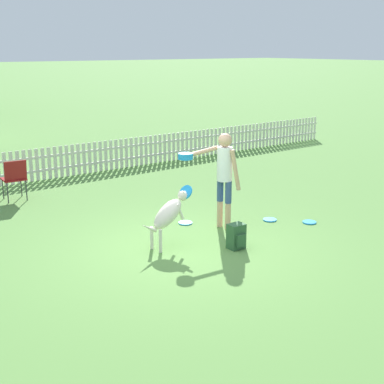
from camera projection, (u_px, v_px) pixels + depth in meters
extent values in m
plane|color=#5B8C42|center=(180.00, 250.00, 8.86)|extent=(240.00, 240.00, 0.00)
cylinder|color=tan|center=(228.00, 216.00, 9.81)|extent=(0.11, 0.11, 0.50)
cylinder|color=#334C7A|center=(228.00, 192.00, 9.69)|extent=(0.12, 0.12, 0.41)
cylinder|color=tan|center=(220.00, 214.00, 9.95)|extent=(0.11, 0.11, 0.50)
cylinder|color=#334C7A|center=(220.00, 190.00, 9.83)|extent=(0.12, 0.12, 0.41)
cylinder|color=white|center=(225.00, 164.00, 9.63)|extent=(0.32, 0.32, 0.62)
sphere|color=tan|center=(225.00, 140.00, 9.52)|extent=(0.25, 0.25, 0.25)
cylinder|color=tan|center=(235.00, 170.00, 9.55)|extent=(0.22, 0.16, 0.75)
cylinder|color=tan|center=(202.00, 152.00, 9.45)|extent=(0.76, 0.10, 0.14)
cylinder|color=#1E8CD8|center=(185.00, 158.00, 9.25)|extent=(0.26, 0.26, 0.02)
cylinder|color=#1E8CD8|center=(185.00, 157.00, 9.24)|extent=(0.26, 0.26, 0.02)
cylinder|color=#1E8CD8|center=(185.00, 155.00, 9.23)|extent=(0.26, 0.26, 0.02)
cylinder|color=#1E8CD8|center=(185.00, 154.00, 9.23)|extent=(0.26, 0.26, 0.02)
ellipsoid|color=beige|center=(168.00, 214.00, 8.84)|extent=(0.72, 0.40, 0.60)
ellipsoid|color=silver|center=(168.00, 217.00, 8.86)|extent=(0.37, 0.22, 0.29)
sphere|color=beige|center=(183.00, 196.00, 9.02)|extent=(0.17, 0.17, 0.17)
cone|color=beige|center=(186.00, 192.00, 9.05)|extent=(0.16, 0.11, 0.15)
cylinder|color=#1E8CD8|center=(186.00, 192.00, 9.05)|extent=(0.20, 0.28, 0.23)
cone|color=beige|center=(180.00, 192.00, 9.02)|extent=(0.05, 0.05, 0.08)
cone|color=beige|center=(184.00, 193.00, 8.95)|extent=(0.05, 0.05, 0.08)
cylinder|color=silver|center=(152.00, 238.00, 8.84)|extent=(0.06, 0.06, 0.39)
cylinder|color=silver|center=(160.00, 241.00, 8.69)|extent=(0.06, 0.06, 0.39)
cylinder|color=silver|center=(172.00, 209.00, 9.03)|extent=(0.19, 0.08, 0.30)
cylinder|color=silver|center=(180.00, 212.00, 8.90)|extent=(0.19, 0.08, 0.30)
cone|color=beige|center=(149.00, 228.00, 8.60)|extent=(0.32, 0.11, 0.22)
cylinder|color=#1E8CD8|center=(309.00, 222.00, 10.21)|extent=(0.26, 0.26, 0.02)
cylinder|color=#1E8CD8|center=(185.00, 223.00, 10.17)|extent=(0.26, 0.26, 0.02)
cylinder|color=#1E8CD8|center=(270.00, 220.00, 10.36)|extent=(0.26, 0.26, 0.02)
cube|color=#2D5633|center=(236.00, 236.00, 8.87)|extent=(0.27, 0.21, 0.42)
cube|color=#2D5633|center=(241.00, 241.00, 8.78)|extent=(0.19, 0.04, 0.21)
cube|color=silver|center=(41.00, 171.00, 13.44)|extent=(20.85, 0.04, 0.06)
cube|color=silver|center=(40.00, 157.00, 13.35)|extent=(20.85, 0.04, 0.06)
cube|color=silver|center=(5.00, 169.00, 12.88)|extent=(0.09, 0.02, 0.81)
cube|color=silver|center=(12.00, 168.00, 12.98)|extent=(0.09, 0.02, 0.81)
cube|color=silver|center=(18.00, 167.00, 13.07)|extent=(0.09, 0.02, 0.81)
cube|color=silver|center=(25.00, 166.00, 13.16)|extent=(0.09, 0.02, 0.81)
cube|color=silver|center=(31.00, 166.00, 13.26)|extent=(0.09, 0.02, 0.81)
cube|color=silver|center=(37.00, 165.00, 13.35)|extent=(0.09, 0.02, 0.81)
cube|color=silver|center=(43.00, 164.00, 13.44)|extent=(0.09, 0.02, 0.81)
cube|color=silver|center=(49.00, 163.00, 13.54)|extent=(0.09, 0.02, 0.81)
cube|color=silver|center=(55.00, 162.00, 13.63)|extent=(0.09, 0.02, 0.81)
cube|color=silver|center=(61.00, 162.00, 13.72)|extent=(0.09, 0.02, 0.81)
cube|color=silver|center=(67.00, 161.00, 13.81)|extent=(0.09, 0.02, 0.81)
cube|color=silver|center=(73.00, 160.00, 13.91)|extent=(0.09, 0.02, 0.81)
cube|color=silver|center=(79.00, 159.00, 14.00)|extent=(0.09, 0.02, 0.81)
cube|color=silver|center=(84.00, 159.00, 14.09)|extent=(0.09, 0.02, 0.81)
cube|color=silver|center=(90.00, 158.00, 14.19)|extent=(0.09, 0.02, 0.81)
cube|color=silver|center=(95.00, 157.00, 14.28)|extent=(0.09, 0.02, 0.81)
cube|color=silver|center=(100.00, 156.00, 14.37)|extent=(0.09, 0.02, 0.81)
cube|color=silver|center=(106.00, 156.00, 14.46)|extent=(0.09, 0.02, 0.81)
cube|color=silver|center=(111.00, 155.00, 14.56)|extent=(0.09, 0.02, 0.81)
cube|color=silver|center=(116.00, 154.00, 14.65)|extent=(0.09, 0.02, 0.81)
cube|color=silver|center=(121.00, 154.00, 14.74)|extent=(0.09, 0.02, 0.81)
cube|color=silver|center=(126.00, 153.00, 14.84)|extent=(0.09, 0.02, 0.81)
cube|color=silver|center=(131.00, 152.00, 14.93)|extent=(0.09, 0.02, 0.81)
cube|color=silver|center=(136.00, 152.00, 15.02)|extent=(0.09, 0.02, 0.81)
cube|color=silver|center=(141.00, 151.00, 15.12)|extent=(0.09, 0.02, 0.81)
cube|color=silver|center=(146.00, 150.00, 15.21)|extent=(0.09, 0.02, 0.81)
cube|color=silver|center=(151.00, 150.00, 15.30)|extent=(0.09, 0.02, 0.81)
cube|color=silver|center=(155.00, 149.00, 15.39)|extent=(0.09, 0.02, 0.81)
cube|color=silver|center=(160.00, 149.00, 15.49)|extent=(0.09, 0.02, 0.81)
cube|color=silver|center=(165.00, 148.00, 15.58)|extent=(0.09, 0.02, 0.81)
cube|color=silver|center=(169.00, 147.00, 15.67)|extent=(0.09, 0.02, 0.81)
cube|color=silver|center=(174.00, 147.00, 15.77)|extent=(0.09, 0.02, 0.81)
cube|color=silver|center=(178.00, 146.00, 15.86)|extent=(0.09, 0.02, 0.81)
cube|color=silver|center=(182.00, 146.00, 15.95)|extent=(0.09, 0.02, 0.81)
cube|color=silver|center=(187.00, 145.00, 16.05)|extent=(0.09, 0.02, 0.81)
cube|color=silver|center=(191.00, 144.00, 16.14)|extent=(0.09, 0.02, 0.81)
cube|color=silver|center=(195.00, 144.00, 16.23)|extent=(0.09, 0.02, 0.81)
cube|color=silver|center=(199.00, 143.00, 16.32)|extent=(0.09, 0.02, 0.81)
cube|color=silver|center=(204.00, 143.00, 16.42)|extent=(0.09, 0.02, 0.81)
cube|color=silver|center=(208.00, 142.00, 16.51)|extent=(0.09, 0.02, 0.81)
cube|color=silver|center=(212.00, 142.00, 16.60)|extent=(0.09, 0.02, 0.81)
cube|color=silver|center=(216.00, 141.00, 16.70)|extent=(0.09, 0.02, 0.81)
cube|color=silver|center=(220.00, 141.00, 16.79)|extent=(0.09, 0.02, 0.81)
cube|color=silver|center=(223.00, 140.00, 16.88)|extent=(0.09, 0.02, 0.81)
cube|color=silver|center=(227.00, 140.00, 16.98)|extent=(0.09, 0.02, 0.81)
cube|color=silver|center=(231.00, 139.00, 17.07)|extent=(0.09, 0.02, 0.81)
cube|color=silver|center=(235.00, 139.00, 17.16)|extent=(0.09, 0.02, 0.81)
cube|color=silver|center=(239.00, 138.00, 17.25)|extent=(0.09, 0.02, 0.81)
cube|color=silver|center=(242.00, 138.00, 17.35)|extent=(0.09, 0.02, 0.81)
cube|color=silver|center=(246.00, 137.00, 17.44)|extent=(0.09, 0.02, 0.81)
cube|color=silver|center=(250.00, 137.00, 17.53)|extent=(0.09, 0.02, 0.81)
cube|color=silver|center=(253.00, 136.00, 17.63)|extent=(0.09, 0.02, 0.81)
cube|color=silver|center=(257.00, 136.00, 17.72)|extent=(0.09, 0.02, 0.81)
cube|color=silver|center=(260.00, 135.00, 17.81)|extent=(0.09, 0.02, 0.81)
cube|color=silver|center=(264.00, 135.00, 17.91)|extent=(0.09, 0.02, 0.81)
cube|color=silver|center=(267.00, 134.00, 18.00)|extent=(0.09, 0.02, 0.81)
cube|color=silver|center=(271.00, 134.00, 18.09)|extent=(0.09, 0.02, 0.81)
cube|color=silver|center=(274.00, 134.00, 18.18)|extent=(0.09, 0.02, 0.81)
cube|color=silver|center=(277.00, 133.00, 18.28)|extent=(0.09, 0.02, 0.81)
cube|color=silver|center=(280.00, 133.00, 18.37)|extent=(0.09, 0.02, 0.81)
cube|color=silver|center=(284.00, 132.00, 18.46)|extent=(0.09, 0.02, 0.81)
cube|color=silver|center=(287.00, 132.00, 18.56)|extent=(0.09, 0.02, 0.81)
cube|color=silver|center=(290.00, 131.00, 18.65)|extent=(0.09, 0.02, 0.81)
cube|color=silver|center=(293.00, 131.00, 18.74)|extent=(0.09, 0.02, 0.81)
cube|color=silver|center=(296.00, 131.00, 18.84)|extent=(0.09, 0.02, 0.81)
cube|color=silver|center=(300.00, 130.00, 18.93)|extent=(0.09, 0.02, 0.81)
cube|color=silver|center=(303.00, 130.00, 19.02)|extent=(0.09, 0.02, 0.81)
cube|color=silver|center=(306.00, 129.00, 19.11)|extent=(0.09, 0.02, 0.81)
cube|color=silver|center=(309.00, 129.00, 19.21)|extent=(0.09, 0.02, 0.81)
cube|color=silver|center=(312.00, 129.00, 19.30)|extent=(0.09, 0.02, 0.81)
cube|color=silver|center=(315.00, 128.00, 19.39)|extent=(0.09, 0.02, 0.81)
cylinder|color=#333338|center=(21.00, 186.00, 11.97)|extent=(0.02, 0.02, 0.47)
cylinder|color=#333338|center=(3.00, 189.00, 11.76)|extent=(0.02, 0.02, 0.47)
cylinder|color=#333338|center=(26.00, 190.00, 11.65)|extent=(0.02, 0.02, 0.47)
cylinder|color=#333338|center=(8.00, 193.00, 11.44)|extent=(0.02, 0.02, 0.47)
cube|color=maroon|center=(14.00, 179.00, 11.65)|extent=(0.50, 0.50, 0.03)
cube|color=maroon|center=(15.00, 171.00, 11.41)|extent=(0.48, 0.13, 0.45)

